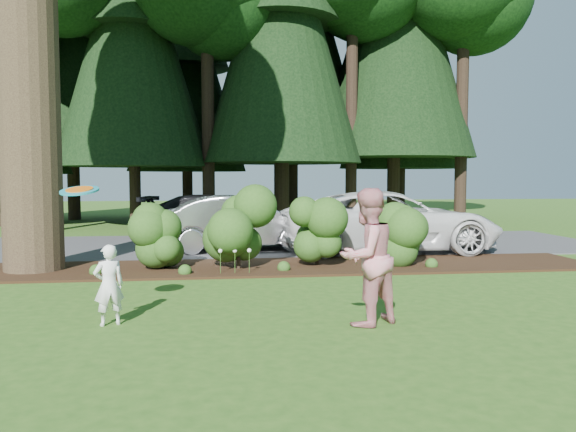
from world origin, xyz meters
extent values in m
plane|color=#274E16|center=(0.00, 0.00, 0.00)|extent=(80.00, 80.00, 0.00)
cube|color=black|center=(0.00, 3.25, 0.03)|extent=(16.00, 2.50, 0.05)
cube|color=#38383A|center=(0.00, 7.50, 0.01)|extent=(22.00, 6.00, 0.03)
sphere|color=#264B17|center=(-2.00, 3.20, 0.66)|extent=(1.08, 1.08, 1.08)
cylinder|color=black|center=(-2.00, 3.20, 0.15)|extent=(0.08, 0.08, 0.30)
sphere|color=#264B17|center=(-0.20, 3.00, 0.94)|extent=(1.35, 1.35, 1.35)
cylinder|color=black|center=(-0.20, 3.00, 0.15)|extent=(0.08, 0.08, 0.30)
sphere|color=#264B17|center=(1.60, 3.30, 0.83)|extent=(1.26, 1.26, 1.26)
cylinder|color=black|center=(1.60, 3.30, 0.15)|extent=(0.08, 0.08, 0.30)
sphere|color=#264B17|center=(3.40, 3.10, 0.72)|extent=(1.17, 1.17, 1.17)
cylinder|color=black|center=(3.40, 3.10, 0.15)|extent=(0.08, 0.08, 0.30)
cylinder|color=#264B17|center=(-0.60, 2.40, 0.25)|extent=(0.01, 0.01, 0.50)
sphere|color=white|center=(-0.60, 2.40, 0.52)|extent=(0.09, 0.09, 0.09)
cylinder|color=#264B17|center=(-0.30, 2.40, 0.25)|extent=(0.01, 0.01, 0.50)
sphere|color=white|center=(-0.30, 2.40, 0.52)|extent=(0.09, 0.09, 0.09)
cylinder|color=#264B17|center=(0.00, 2.40, 0.25)|extent=(0.01, 0.01, 0.50)
sphere|color=white|center=(0.00, 2.40, 0.52)|extent=(0.09, 0.09, 0.09)
cylinder|color=black|center=(-7.00, 14.50, 4.55)|extent=(0.50, 0.50, 9.10)
cylinder|color=black|center=(-4.00, 15.00, 5.25)|extent=(0.50, 0.50, 10.50)
cone|color=black|center=(-4.00, 15.00, 8.25)|extent=(6.60, 6.60, 11.25)
cylinder|color=black|center=(-1.00, 13.50, 4.38)|extent=(0.50, 0.50, 8.75)
cylinder|color=black|center=(2.00, 14.50, 5.60)|extent=(0.50, 0.50, 11.20)
cone|color=black|center=(2.00, 14.50, 8.80)|extent=(7.04, 7.04, 12.00)
cylinder|color=black|center=(5.00, 15.50, 4.72)|extent=(0.50, 0.50, 9.45)
cylinder|color=black|center=(7.50, 14.00, 5.42)|extent=(0.50, 0.50, 10.85)
cone|color=black|center=(7.50, 14.00, 8.53)|extent=(6.82, 6.82, 11.62)
cylinder|color=black|center=(10.00, 16.00, 4.90)|extent=(0.50, 0.50, 9.80)
cylinder|color=black|center=(-8.00, 18.50, 5.60)|extent=(0.50, 0.50, 11.20)
cone|color=black|center=(-8.00, 18.50, 8.80)|extent=(7.04, 7.04, 12.00)
cylinder|color=black|center=(-2.50, 18.00, 5.25)|extent=(0.50, 0.50, 10.50)
cone|color=black|center=(-2.50, 18.00, 8.25)|extent=(6.60, 6.60, 11.25)
cylinder|color=black|center=(3.50, 19.00, 5.95)|extent=(0.50, 0.50, 11.90)
cone|color=black|center=(3.50, 19.00, 9.35)|extent=(7.48, 7.48, 12.75)
cylinder|color=black|center=(8.50, 18.50, 5.07)|extent=(0.50, 0.50, 10.15)
cone|color=black|center=(8.50, 18.50, 7.98)|extent=(6.38, 6.38, 10.88)
imported|color=#B8B8BD|center=(-0.02, 6.27, 0.78)|extent=(4.70, 2.03, 1.50)
imported|color=silver|center=(3.98, 5.46, 0.85)|extent=(5.95, 2.81, 1.64)
imported|color=black|center=(-0.73, 9.80, 0.74)|extent=(5.15, 2.74, 1.42)
imported|color=white|center=(-2.15, -1.33, 0.56)|extent=(0.48, 0.40, 1.13)
imported|color=red|center=(1.40, -1.74, 0.95)|extent=(1.16, 1.09, 1.90)
cylinder|color=teal|center=(-2.48, -1.42, 1.87)|extent=(0.52, 0.50, 0.16)
cylinder|color=#D96112|center=(-2.48, -1.42, 1.89)|extent=(0.36, 0.35, 0.11)
camera|label=1|loc=(-0.64, -9.24, 2.06)|focal=35.00mm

